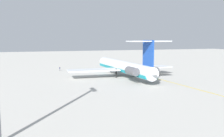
{
  "coord_description": "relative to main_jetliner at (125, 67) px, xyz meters",
  "views": [
    {
      "loc": [
        -76.0,
        40.29,
        12.78
      ],
      "look_at": [
        0.59,
        15.08,
        2.88
      ],
      "focal_mm": 39.74,
      "sensor_mm": 36.0,
      "label": 1
    }
  ],
  "objects": [
    {
      "name": "ground",
      "position": [
        0.59,
        -11.0,
        -3.34
      ],
      "size": [
        343.01,
        343.01,
        0.0
      ],
      "primitive_type": "plane",
      "color": "#B7B5AD"
    },
    {
      "name": "taxiway_centreline",
      "position": [
        1.18,
        -8.14,
        -3.33
      ],
      "size": [
        95.46,
        8.17,
        0.01
      ],
      "primitive_type": "cube",
      "rotation": [
        0.0,
        0.0,
        0.08
      ],
      "color": "gold",
      "rests_on": "ground"
    },
    {
      "name": "main_jetliner",
      "position": [
        0.0,
        0.0,
        0.0
      ],
      "size": [
        42.05,
        37.28,
        12.24
      ],
      "rotation": [
        0.0,
        0.0,
        0.07
      ],
      "color": "silver",
      "rests_on": "ground"
    },
    {
      "name": "safety_cone_nose",
      "position": [
        22.6,
        -19.13,
        -3.06
      ],
      "size": [
        0.4,
        0.4,
        0.55
      ],
      "primitive_type": "cone",
      "color": "#EA590F",
      "rests_on": "ground"
    },
    {
      "name": "ground_crew_near_tail",
      "position": [
        23.64,
        -9.67,
        -2.18
      ],
      "size": [
        0.43,
        0.29,
        1.83
      ],
      "rotation": [
        0.0,
        0.0,
        1.99
      ],
      "color": "black",
      "rests_on": "ground"
    },
    {
      "name": "ground_crew_near_nose",
      "position": [
        22.26,
        18.67,
        -2.18
      ],
      "size": [
        0.46,
        0.29,
        1.82
      ],
      "rotation": [
        0.0,
        0.0,
        4.78
      ],
      "color": "black",
      "rests_on": "ground"
    }
  ]
}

